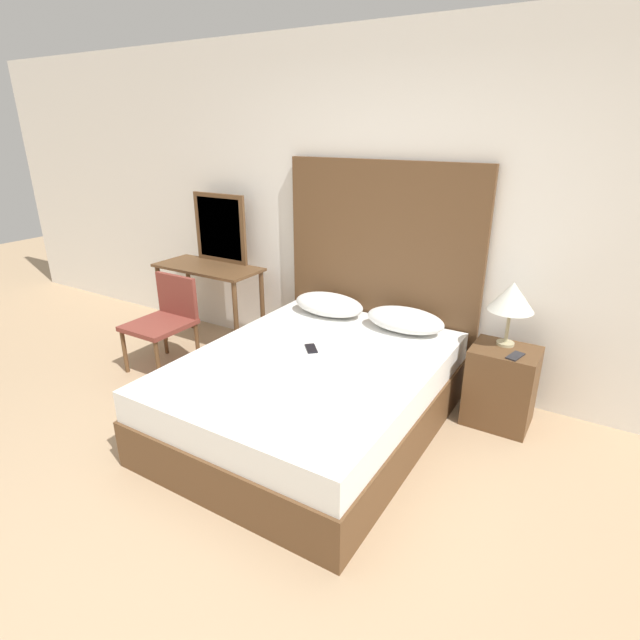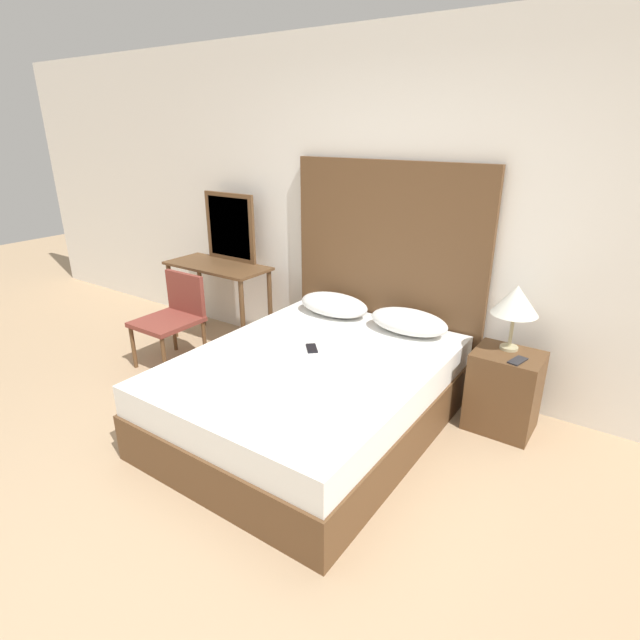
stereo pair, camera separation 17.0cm
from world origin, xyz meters
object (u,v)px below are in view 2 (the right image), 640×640
(vanity_desk, at_px, (218,279))
(chair, at_px, (174,314))
(bed, at_px, (312,393))
(phone_on_nightstand, at_px, (518,361))
(phone_on_bed, at_px, (312,348))
(nightstand, at_px, (504,391))
(table_lamp, at_px, (516,301))

(vanity_desk, relative_size, chair, 1.29)
(bed, bearing_deg, phone_on_nightstand, 28.83)
(phone_on_bed, relative_size, vanity_desk, 0.15)
(phone_on_bed, height_order, chair, chair)
(nightstand, distance_m, chair, 2.78)
(chair, bearing_deg, nightstand, 11.87)
(phone_on_bed, relative_size, phone_on_nightstand, 0.97)
(phone_on_nightstand, bearing_deg, bed, -151.17)
(phone_on_nightstand, relative_size, vanity_desk, 0.16)
(nightstand, xyz_separation_m, table_lamp, (-0.03, 0.07, 0.64))
(phone_on_bed, bearing_deg, phone_on_nightstand, 22.17)
(bed, relative_size, table_lamp, 4.48)
(bed, relative_size, phone_on_nightstand, 12.53)
(bed, xyz_separation_m, chair, (-1.61, 0.17, 0.19))
(bed, bearing_deg, chair, 173.96)
(phone_on_bed, relative_size, nightstand, 0.27)
(nightstand, bearing_deg, phone_on_nightstand, -50.12)
(table_lamp, relative_size, vanity_desk, 0.44)
(bed, height_order, nightstand, nightstand)
(bed, distance_m, chair, 1.63)
(bed, height_order, chair, chair)
(phone_on_bed, relative_size, chair, 0.20)
(phone_on_nightstand, bearing_deg, chair, -170.26)
(bed, height_order, phone_on_nightstand, phone_on_nightstand)
(table_lamp, relative_size, phone_on_nightstand, 2.80)
(bed, relative_size, vanity_desk, 1.99)
(table_lamp, distance_m, vanity_desk, 2.69)
(table_lamp, bearing_deg, bed, -142.96)
(phone_on_nightstand, height_order, vanity_desk, vanity_desk)
(chair, bearing_deg, vanity_desk, 88.22)
(nightstand, bearing_deg, vanity_desk, -179.37)
(bed, distance_m, phone_on_bed, 0.31)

